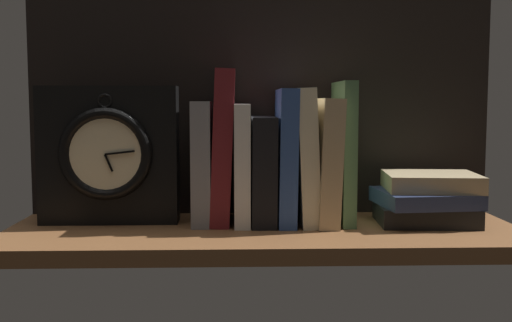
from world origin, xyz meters
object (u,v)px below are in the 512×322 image
Objects in this scene: book_gray_chess at (202,162)px; book_blue_modern at (286,156)px; book_white_catcher at (242,163)px; book_stack_side at (427,198)px; book_green_romantic at (343,152)px; book_black_skeptic at (263,170)px; book_maroon_dawkins at (223,147)px; book_tan_shortstories at (325,161)px; book_cream_twain at (305,156)px; framed_clock at (109,155)px.

book_gray_chess is 14.03cm from book_blue_modern.
book_stack_side is (30.91, -2.30, -5.75)cm from book_white_catcher.
book_gray_chess is 23.84cm from book_green_romantic.
book_gray_chess is 10.32cm from book_black_skeptic.
book_black_skeptic reaches higher than book_stack_side.
book_gray_chess is at bearing 180.00° from book_maroon_dawkins.
book_white_catcher is at bearing 175.75° from book_stack_side.
book_stack_side is (16.85, -2.30, -6.20)cm from book_tan_shortstories.
book_maroon_dawkins is 4.25cm from book_white_catcher.
book_white_catcher is 10.66cm from book_cream_twain.
book_cream_twain is at bearing 0.00° from book_maroon_dawkins.
book_white_catcher reaches higher than book_stack_side.
book_tan_shortstories reaches higher than book_stack_side.
book_blue_modern reaches higher than book_white_catcher.
book_gray_chess is 38.10cm from book_stack_side.
book_blue_modern is at bearing 0.00° from book_white_catcher.
book_gray_chess is at bearing 180.00° from book_white_catcher.
book_green_romantic is 39.30cm from framed_clock.
book_blue_modern is 24.69cm from book_stack_side.
book_white_catcher is 3.75cm from book_black_skeptic.
book_gray_chess is 0.80× the size of book_maroon_dawkins.
book_stack_side is (20.33, -2.30, -7.04)cm from book_cream_twain.
book_blue_modern reaches higher than book_tan_shortstories.
book_tan_shortstories is at bearing 180.00° from book_green_romantic.
book_gray_chess is at bearing 180.00° from book_blue_modern.
book_black_skeptic is at bearing 180.00° from book_blue_modern.
book_blue_modern is 0.98× the size of framed_clock.
book_cream_twain is at bearing 0.00° from book_white_catcher.
book_green_romantic is at bearing 0.00° from book_black_skeptic.
book_cream_twain reaches higher than book_white_catcher.
framed_clock is at bearing -179.53° from book_blue_modern.
book_green_romantic is at bearing 170.53° from book_stack_side.
book_green_romantic is 1.03× the size of framed_clock.
book_gray_chess is 0.86× the size of book_green_romantic.
book_tan_shortstories is at bearing 0.00° from book_black_skeptic.
book_green_romantic reaches higher than book_gray_chess.
book_white_catcher is at bearing 0.00° from book_maroon_dawkins.
book_cream_twain is (10.58, 0.00, 1.29)cm from book_white_catcher.
book_blue_modern is 1.08× the size of book_tan_shortstories.
book_white_catcher is (6.65, 0.00, -0.23)cm from book_gray_chess.
book_green_romantic reaches higher than book_blue_modern.
book_gray_chess is at bearing 180.00° from book_tan_shortstories.
book_maroon_dawkins is 1.28× the size of book_white_catcher.
book_green_romantic is (13.54, 0.00, 2.92)cm from book_black_skeptic.
book_black_skeptic is 1.02× the size of book_stack_side.
book_black_skeptic is 0.75× the size of book_green_romantic.
framed_clock is (-15.52, -0.24, 1.34)cm from book_gray_chess.
book_green_romantic is at bearing 0.00° from book_tan_shortstories.
book_green_romantic reaches higher than book_white_catcher.
book_maroon_dawkins is 13.85cm from book_cream_twain.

